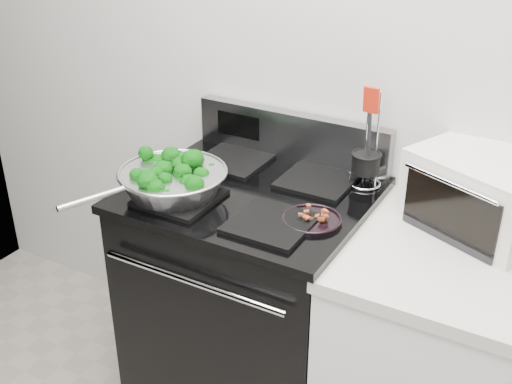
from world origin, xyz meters
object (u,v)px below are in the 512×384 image
Objects in this scene: toaster_oven at (482,193)px; skillet at (172,180)px; gas_range at (251,301)px; utensil_holder at (366,168)px; bacon_plate at (312,217)px.

skillet is at bearing -136.15° from toaster_oven.
utensil_holder is at bearing 35.61° from gas_range.
utensil_holder reaches higher than gas_range.
gas_range reaches higher than bacon_plate.
utensil_holder is 0.40m from toaster_oven.
utensil_holder reaches higher than skillet.
toaster_oven reaches higher than bacon_plate.
utensil_holder is at bearing 81.27° from bacon_plate.
bacon_plate is at bearing -124.70° from toaster_oven.
toaster_oven is (0.39, -0.04, 0.02)m from utensil_holder.
utensil_holder is 0.71× the size of toaster_oven.
utensil_holder is at bearing 58.76° from skillet.
skillet is 0.98m from toaster_oven.
utensil_holder reaches higher than bacon_plate.
skillet is 1.57× the size of utensil_holder.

